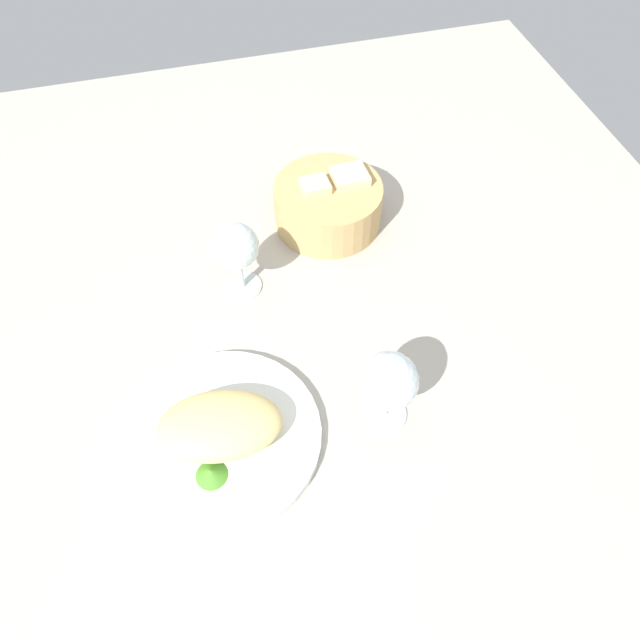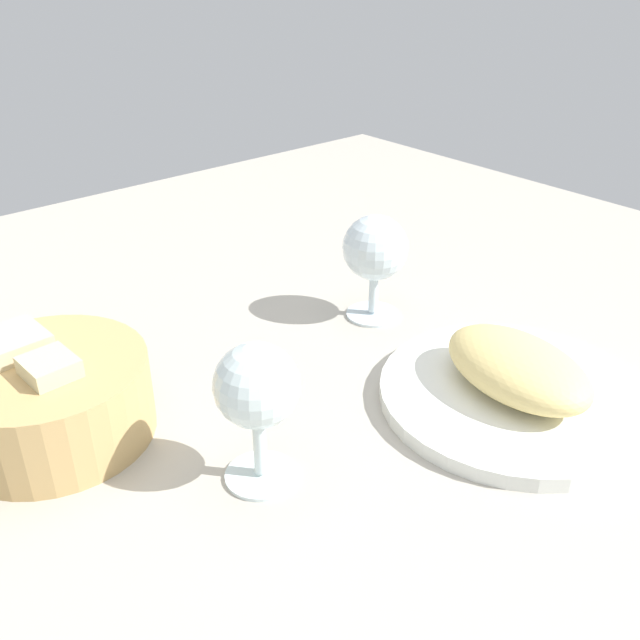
{
  "view_description": "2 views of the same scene",
  "coord_description": "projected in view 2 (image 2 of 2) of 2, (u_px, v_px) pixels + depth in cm",
  "views": [
    {
      "loc": [
        -5.36,
        -48.16,
        67.89
      ],
      "look_at": [
        7.06,
        -2.12,
        3.78
      ],
      "focal_mm": 33.97,
      "sensor_mm": 36.0,
      "label": 1
    },
    {
      "loc": [
        -36.61,
        33.37,
        37.29
      ],
      "look_at": [
        7.83,
        -4.79,
        4.92
      ],
      "focal_mm": 39.59,
      "sensor_mm": 36.0,
      "label": 2
    }
  ],
  "objects": [
    {
      "name": "plate",
      "position": [
        513.0,
        395.0,
        0.63
      ],
      "size": [
        23.98,
        23.98,
        1.4
      ],
      "primitive_type": "cylinder",
      "color": "white",
      "rests_on": "ground_plane"
    },
    {
      "name": "bread_basket",
      "position": [
        48.0,
        396.0,
        0.58
      ],
      "size": [
        16.63,
        16.63,
        8.44
      ],
      "color": "tan",
      "rests_on": "ground_plane"
    },
    {
      "name": "lettuce_garnish",
      "position": [
        565.0,
        373.0,
        0.64
      ],
      "size": [
        3.79,
        3.79,
        1.22
      ],
      "primitive_type": "cone",
      "color": "#488B29",
      "rests_on": "plate"
    },
    {
      "name": "wine_glass_far",
      "position": [
        257.0,
        393.0,
        0.51
      ],
      "size": [
        6.41,
        6.41,
        11.79
      ],
      "color": "silver",
      "rests_on": "ground_plane"
    },
    {
      "name": "wine_glass_near",
      "position": [
        375.0,
        252.0,
        0.74
      ],
      "size": [
        6.97,
        6.97,
        11.61
      ],
      "color": "silver",
      "rests_on": "ground_plane"
    },
    {
      "name": "ground_plane",
      "position": [
        337.0,
        429.0,
        0.62
      ],
      "size": [
        140.0,
        140.0,
        2.0
      ],
      "primitive_type": "cube",
      "color": "#B0A99B"
    },
    {
      "name": "omelette",
      "position": [
        517.0,
        367.0,
        0.62
      ],
      "size": [
        16.02,
        11.46,
        4.55
      ],
      "primitive_type": "ellipsoid",
      "rotation": [
        0.0,
        0.0,
        -0.15
      ],
      "color": "#E6CC7C",
      "rests_on": "plate"
    }
  ]
}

